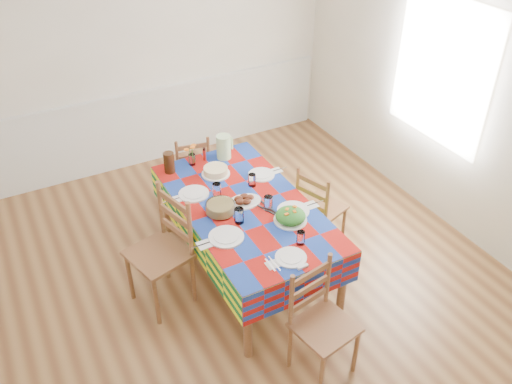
# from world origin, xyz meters

# --- Properties ---
(room) EXTENTS (4.58, 5.08, 2.78)m
(room) POSITION_xyz_m (0.00, 0.00, 1.35)
(room) COLOR brown
(room) RESTS_ON ground
(wainscot) EXTENTS (4.41, 0.06, 0.92)m
(wainscot) POSITION_xyz_m (0.00, 2.48, 0.49)
(wainscot) COLOR white
(wainscot) RESTS_ON room
(window_right) EXTENTS (0.00, 1.40, 1.40)m
(window_right) POSITION_xyz_m (2.23, 0.30, 1.50)
(window_right) COLOR white
(window_right) RESTS_ON room
(dining_table) EXTENTS (1.03, 1.92, 0.75)m
(dining_table) POSITION_xyz_m (0.08, 0.19, 0.67)
(dining_table) COLOR brown
(dining_table) RESTS_ON room
(setting_near_head) EXTENTS (0.39, 0.26, 0.12)m
(setting_near_head) POSITION_xyz_m (0.12, -0.54, 0.77)
(setting_near_head) COLOR white
(setting_near_head) RESTS_ON dining_table
(setting_left_near) EXTENTS (0.52, 0.31, 0.14)m
(setting_left_near) POSITION_xyz_m (-0.20, -0.08, 0.78)
(setting_left_near) COLOR white
(setting_left_near) RESTS_ON dining_table
(setting_left_far) EXTENTS (0.49, 0.29, 0.13)m
(setting_left_far) POSITION_xyz_m (-0.20, 0.50, 0.78)
(setting_left_far) COLOR white
(setting_left_far) RESTS_ON dining_table
(setting_right_near) EXTENTS (0.52, 0.30, 0.13)m
(setting_right_near) POSITION_xyz_m (0.33, -0.04, 0.78)
(setting_right_near) COLOR white
(setting_right_near) RESTS_ON dining_table
(setting_right_far) EXTENTS (0.46, 0.27, 0.12)m
(setting_right_far) POSITION_xyz_m (0.37, 0.49, 0.78)
(setting_right_far) COLOR white
(setting_right_far) RESTS_ON dining_table
(meat_platter) EXTENTS (0.31, 0.22, 0.06)m
(meat_platter) POSITION_xyz_m (0.08, 0.22, 0.77)
(meat_platter) COLOR white
(meat_platter) RESTS_ON dining_table
(salad_platter) EXTENTS (0.28, 0.28, 0.12)m
(salad_platter) POSITION_xyz_m (0.30, -0.18, 0.79)
(salad_platter) COLOR white
(salad_platter) RESTS_ON dining_table
(pasta_bowl) EXTENTS (0.25, 0.25, 0.09)m
(pasta_bowl) POSITION_xyz_m (-0.15, 0.19, 0.79)
(pasta_bowl) COLOR white
(pasta_bowl) RESTS_ON dining_table
(cake) EXTENTS (0.27, 0.27, 0.07)m
(cake) POSITION_xyz_m (0.05, 0.74, 0.78)
(cake) COLOR white
(cake) RESTS_ON dining_table
(serving_utensils) EXTENTS (0.12, 0.28, 0.01)m
(serving_utensils) POSITION_xyz_m (0.21, 0.08, 0.75)
(serving_utensils) COLOR black
(serving_utensils) RESTS_ON dining_table
(flower_vase) EXTENTS (0.13, 0.11, 0.21)m
(flower_vase) POSITION_xyz_m (-0.07, 1.01, 0.84)
(flower_vase) COLOR white
(flower_vase) RESTS_ON dining_table
(hot_sauce) EXTENTS (0.03, 0.03, 0.13)m
(hot_sauce) POSITION_xyz_m (0.07, 1.03, 0.81)
(hot_sauce) COLOR red
(hot_sauce) RESTS_ON dining_table
(green_pitcher) EXTENTS (0.14, 0.14, 0.24)m
(green_pitcher) POSITION_xyz_m (0.25, 0.98, 0.87)
(green_pitcher) COLOR #B4E19E
(green_pitcher) RESTS_ON dining_table
(tea_pitcher) EXTENTS (0.10, 0.10, 0.20)m
(tea_pitcher) POSITION_xyz_m (-0.30, 0.99, 0.85)
(tea_pitcher) COLOR #321A0B
(tea_pitcher) RESTS_ON dining_table
(name_card) EXTENTS (0.09, 0.03, 0.02)m
(name_card) POSITION_xyz_m (0.09, -0.71, 0.76)
(name_card) COLOR white
(name_card) RESTS_ON dining_table
(chair_near) EXTENTS (0.48, 0.46, 0.94)m
(chair_near) POSITION_xyz_m (0.07, -1.02, 0.46)
(chair_near) COLOR brown
(chair_near) RESTS_ON room
(chair_far) EXTENTS (0.43, 0.42, 0.85)m
(chair_far) POSITION_xyz_m (0.07, 1.41, 0.42)
(chair_far) COLOR brown
(chair_far) RESTS_ON room
(chair_left) EXTENTS (0.55, 0.56, 1.05)m
(chair_left) POSITION_xyz_m (-0.68, 0.21, 0.52)
(chair_left) COLOR brown
(chair_left) RESTS_ON room
(chair_right) EXTENTS (0.48, 0.49, 0.89)m
(chair_right) POSITION_xyz_m (0.85, 0.18, 0.44)
(chair_right) COLOR brown
(chair_right) RESTS_ON room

